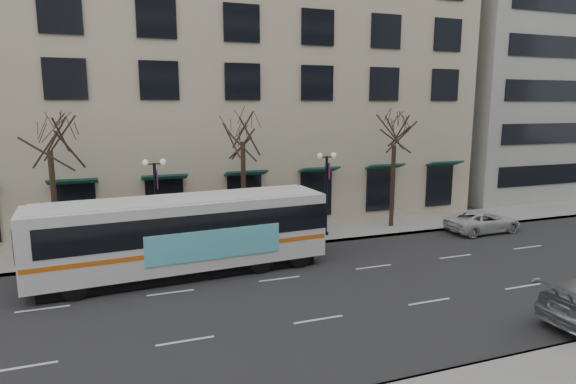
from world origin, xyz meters
name	(u,v)px	position (x,y,z in m)	size (l,w,h in m)	color
ground	(297,297)	(0.00, 0.00, 0.00)	(160.00, 160.00, 0.00)	black
sidewalk_far	(320,233)	(5.00, 9.00, 0.07)	(80.00, 4.00, 0.15)	gray
building_hotel	(177,52)	(-2.00, 21.00, 12.00)	(40.00, 20.00, 24.00)	#BBAC8F
building_office	(526,7)	(32.00, 21.00, 17.50)	(25.00, 20.00, 35.00)	#999993
tree_far_left	(48,132)	(-10.00, 8.80, 6.70)	(3.60, 3.60, 8.34)	black
tree_far_mid	(242,125)	(0.00, 8.80, 6.91)	(3.60, 3.60, 8.55)	black
tree_far_right	(395,130)	(10.00, 8.80, 6.42)	(3.60, 3.60, 8.06)	black
lamp_post_left	(156,201)	(-4.99, 8.20, 2.94)	(1.22, 0.45, 5.21)	black
lamp_post_right	(326,190)	(5.01, 8.20, 2.94)	(1.22, 0.45, 5.21)	black
city_bus	(185,233)	(-4.00, 4.48, 2.04)	(13.97, 3.97, 3.74)	white
white_pickup	(483,221)	(14.98, 5.93, 0.69)	(2.27, 4.93, 1.37)	silver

